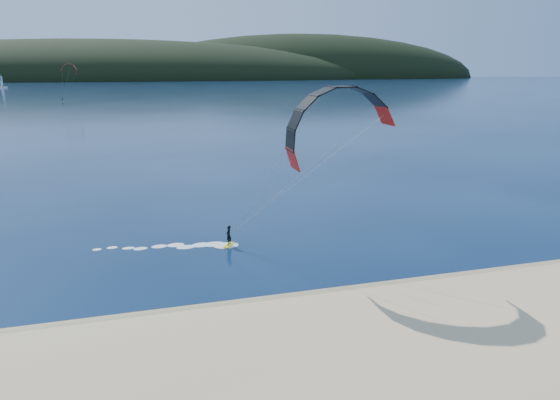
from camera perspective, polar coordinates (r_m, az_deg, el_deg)
name	(u,v)px	position (r m, az deg, el deg)	size (l,w,h in m)	color
ground	(251,354)	(25.10, -3.51, -17.75)	(1800.00, 1800.00, 0.00)	#071835
wet_sand	(235,310)	(28.89, -5.41, -12.93)	(220.00, 2.50, 0.10)	#907F54
headland	(148,79)	(766.07, -15.41, 13.67)	(1200.00, 310.00, 140.00)	black
kitesurfer_near	(334,145)	(33.23, 6.38, 6.48)	(21.80, 8.64, 12.98)	yellow
kitesurfer_far	(69,72)	(230.32, -23.80, 13.75)	(8.62, 6.28, 15.43)	yellow
sailboat	(2,87)	(434.58, -30.13, 11.53)	(7.57, 4.70, 10.54)	white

